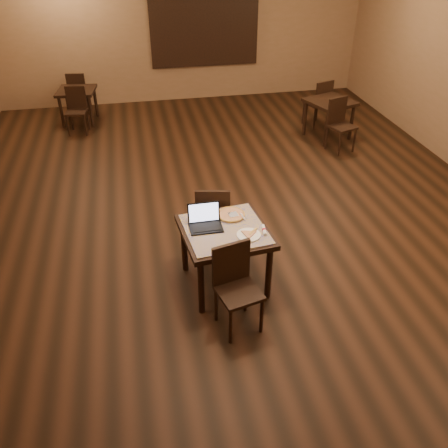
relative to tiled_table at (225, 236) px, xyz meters
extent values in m
plane|color=black|center=(0.38, 1.52, -0.66)|extent=(10.00, 10.00, 0.00)
cube|color=#8B6346|center=(0.38, 6.52, 0.84)|extent=(8.00, 0.02, 3.00)
cube|color=#26658E|center=(0.88, 6.49, 0.89)|extent=(2.20, 0.04, 1.50)
cube|color=black|center=(0.88, 6.46, 0.89)|extent=(2.34, 0.02, 1.64)
cylinder|color=black|center=(-0.34, -0.42, -0.31)|extent=(0.07, 0.07, 0.71)
cylinder|color=black|center=(-0.42, 0.34, -0.31)|extent=(0.07, 0.07, 0.71)
cylinder|color=black|center=(0.42, -0.34, -0.31)|extent=(0.07, 0.07, 0.71)
cylinder|color=black|center=(0.34, 0.42, -0.31)|extent=(0.07, 0.07, 0.71)
cube|color=black|center=(0.00, 0.00, 0.06)|extent=(1.01, 1.01, 0.06)
cube|color=#1B24AF|center=(0.00, 0.00, 0.09)|extent=(0.92, 0.92, 0.02)
cylinder|color=black|center=(-0.13, -0.91, -0.44)|extent=(0.04, 0.04, 0.44)
cylinder|color=black|center=(-0.21, -0.57, -0.44)|extent=(0.04, 0.04, 0.44)
cylinder|color=black|center=(0.21, -0.83, -0.44)|extent=(0.04, 0.04, 0.44)
cylinder|color=black|center=(0.13, -0.49, -0.44)|extent=(0.04, 0.04, 0.44)
cube|color=black|center=(0.00, -0.70, -0.21)|extent=(0.49, 0.49, 0.04)
cube|color=black|center=(-0.04, -0.52, 0.05)|extent=(0.40, 0.13, 0.46)
cylinder|color=black|center=(0.21, 0.83, -0.44)|extent=(0.04, 0.04, 0.44)
cylinder|color=black|center=(0.13, 0.49, -0.44)|extent=(0.04, 0.04, 0.44)
cylinder|color=black|center=(-0.13, 0.91, -0.44)|extent=(0.04, 0.04, 0.44)
cylinder|color=black|center=(-0.21, 0.57, -0.44)|extent=(0.04, 0.04, 0.44)
cube|color=black|center=(0.00, 0.70, -0.20)|extent=(0.49, 0.49, 0.04)
cube|color=black|center=(-0.04, 0.52, 0.05)|extent=(0.41, 0.12, 0.47)
cube|color=black|center=(-0.20, 0.05, 0.11)|extent=(0.36, 0.25, 0.02)
cube|color=black|center=(-0.20, 0.17, 0.23)|extent=(0.35, 0.06, 0.23)
cube|color=#B3BAE3|center=(-0.20, 0.17, 0.23)|extent=(0.32, 0.04, 0.20)
cylinder|color=white|center=(0.22, -0.18, 0.11)|extent=(0.26, 0.26, 0.01)
cylinder|color=silver|center=(0.12, 0.24, 0.11)|extent=(0.34, 0.34, 0.01)
cylinder|color=beige|center=(0.12, 0.24, 0.12)|extent=(0.31, 0.31, 0.02)
torus|color=#BD8C3C|center=(0.12, 0.24, 0.12)|extent=(0.32, 0.32, 0.02)
cube|color=silver|center=(0.14, 0.22, 0.13)|extent=(0.14, 0.26, 0.01)
cylinder|color=white|center=(0.40, -0.14, 0.12)|extent=(0.06, 0.18, 0.04)
cylinder|color=maroon|center=(0.40, -0.14, 0.12)|extent=(0.04, 0.04, 0.04)
cylinder|color=black|center=(2.57, 3.40, -0.32)|extent=(0.07, 0.07, 0.68)
cylinder|color=black|center=(2.37, 3.98, -0.32)|extent=(0.07, 0.07, 0.68)
cylinder|color=black|center=(3.15, 3.60, -0.32)|extent=(0.07, 0.07, 0.68)
cylinder|color=black|center=(2.95, 4.18, -0.32)|extent=(0.07, 0.07, 0.68)
cube|color=black|center=(2.76, 3.79, 0.03)|extent=(0.97, 0.97, 0.06)
cylinder|color=black|center=(2.65, 2.95, -0.45)|extent=(0.04, 0.04, 0.43)
cylinder|color=black|center=(2.54, 3.27, -0.45)|extent=(0.04, 0.04, 0.43)
cylinder|color=black|center=(2.98, 3.06, -0.45)|extent=(0.04, 0.04, 0.43)
cylinder|color=black|center=(2.87, 3.39, -0.45)|extent=(0.04, 0.04, 0.43)
cube|color=black|center=(2.76, 3.17, -0.21)|extent=(0.51, 0.51, 0.04)
cube|color=black|center=(2.70, 3.34, 0.04)|extent=(0.39, 0.17, 0.46)
cylinder|color=black|center=(2.87, 4.63, -0.45)|extent=(0.04, 0.04, 0.43)
cylinder|color=black|center=(2.98, 4.30, -0.45)|extent=(0.04, 0.04, 0.43)
cylinder|color=black|center=(2.54, 4.52, -0.45)|extent=(0.04, 0.04, 0.43)
cylinder|color=black|center=(2.65, 4.19, -0.45)|extent=(0.04, 0.04, 0.43)
cube|color=black|center=(2.76, 4.41, -0.21)|extent=(0.51, 0.51, 0.04)
cube|color=black|center=(2.82, 4.24, 0.04)|extent=(0.39, 0.17, 0.46)
cylinder|color=black|center=(-2.20, 5.27, -0.34)|extent=(0.06, 0.06, 0.64)
cylinder|color=black|center=(-2.13, 5.84, -0.34)|extent=(0.06, 0.06, 0.64)
cylinder|color=black|center=(-1.64, 5.19, -0.34)|extent=(0.06, 0.06, 0.64)
cylinder|color=black|center=(-1.56, 5.76, -0.34)|extent=(0.06, 0.06, 0.64)
cube|color=black|center=(-1.88, 5.52, -0.02)|extent=(0.81, 0.81, 0.05)
cylinder|color=black|center=(-2.06, 4.80, -0.46)|extent=(0.04, 0.04, 0.40)
cylinder|color=black|center=(-2.02, 5.12, -0.46)|extent=(0.04, 0.04, 0.40)
cylinder|color=black|center=(-1.74, 4.75, -0.46)|extent=(0.04, 0.04, 0.40)
cylinder|color=black|center=(-1.70, 5.07, -0.46)|extent=(0.04, 0.04, 0.40)
cube|color=black|center=(-1.88, 4.94, -0.24)|extent=(0.42, 0.42, 0.04)
cube|color=black|center=(-1.86, 5.10, -0.01)|extent=(0.38, 0.09, 0.43)
cylinder|color=black|center=(-1.70, 6.24, -0.46)|extent=(0.04, 0.04, 0.40)
cylinder|color=black|center=(-1.74, 5.92, -0.46)|extent=(0.04, 0.04, 0.40)
cylinder|color=black|center=(-2.02, 6.28, -0.46)|extent=(0.04, 0.04, 0.40)
cylinder|color=black|center=(-2.06, 5.96, -0.46)|extent=(0.04, 0.04, 0.40)
cube|color=black|center=(-1.88, 6.10, -0.24)|extent=(0.42, 0.42, 0.04)
cube|color=black|center=(-1.90, 5.93, -0.01)|extent=(0.38, 0.09, 0.43)
camera|label=1|loc=(-0.85, -4.15, 2.98)|focal=38.00mm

